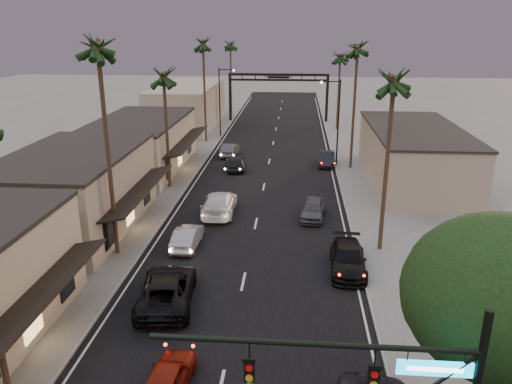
% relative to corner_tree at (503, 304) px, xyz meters
% --- Properties ---
extents(ground, '(200.00, 200.00, 0.00)m').
position_rel_corner_tree_xyz_m(ground, '(-9.48, 32.55, -5.98)').
color(ground, slate).
rests_on(ground, ground).
extents(road, '(14.00, 120.00, 0.02)m').
position_rel_corner_tree_xyz_m(road, '(-9.48, 37.55, -5.97)').
color(road, black).
rests_on(road, ground).
extents(sidewalk_left, '(5.00, 92.00, 0.12)m').
position_rel_corner_tree_xyz_m(sidewalk_left, '(-18.98, 44.55, -5.92)').
color(sidewalk_left, slate).
rests_on(sidewalk_left, ground).
extents(sidewalk_right, '(5.00, 92.00, 0.12)m').
position_rel_corner_tree_xyz_m(sidewalk_right, '(0.02, 44.55, -5.92)').
color(sidewalk_right, slate).
rests_on(sidewalk_right, ground).
extents(storefront_mid, '(8.00, 14.00, 5.50)m').
position_rel_corner_tree_xyz_m(storefront_mid, '(-22.48, 18.55, -3.23)').
color(storefront_mid, '#A39782').
rests_on(storefront_mid, ground).
extents(storefront_far, '(8.00, 16.00, 5.00)m').
position_rel_corner_tree_xyz_m(storefront_far, '(-22.48, 34.55, -3.48)').
color(storefront_far, '#C6B697').
rests_on(storefront_far, ground).
extents(storefront_dist, '(8.00, 20.00, 6.00)m').
position_rel_corner_tree_xyz_m(storefront_dist, '(-22.48, 57.55, -2.98)').
color(storefront_dist, '#A39782').
rests_on(storefront_dist, ground).
extents(building_right, '(8.00, 18.00, 5.00)m').
position_rel_corner_tree_xyz_m(building_right, '(4.52, 32.55, -3.48)').
color(building_right, '#A39782').
rests_on(building_right, ground).
extents(corner_tree, '(6.20, 6.20, 8.80)m').
position_rel_corner_tree_xyz_m(corner_tree, '(0.00, 0.00, 0.00)').
color(corner_tree, '#38281C').
rests_on(corner_tree, ground).
extents(arch, '(15.20, 0.40, 7.27)m').
position_rel_corner_tree_xyz_m(arch, '(-9.48, 62.55, -0.45)').
color(arch, black).
rests_on(arch, ground).
extents(streetlight_right, '(2.13, 0.30, 9.00)m').
position_rel_corner_tree_xyz_m(streetlight_right, '(-2.56, 37.55, -0.65)').
color(streetlight_right, black).
rests_on(streetlight_right, ground).
extents(streetlight_left, '(2.13, 0.30, 9.00)m').
position_rel_corner_tree_xyz_m(streetlight_left, '(-16.40, 50.55, -0.65)').
color(streetlight_left, black).
rests_on(streetlight_left, ground).
extents(palm_lb, '(3.20, 3.20, 15.20)m').
position_rel_corner_tree_xyz_m(palm_lb, '(-18.08, 14.55, 7.41)').
color(palm_lb, '#38281C').
rests_on(palm_lb, ground).
extents(palm_lc, '(3.20, 3.20, 12.20)m').
position_rel_corner_tree_xyz_m(palm_lc, '(-18.08, 28.55, 4.49)').
color(palm_lc, '#38281C').
rests_on(palm_lc, ground).
extents(palm_ld, '(3.20, 3.20, 14.20)m').
position_rel_corner_tree_xyz_m(palm_ld, '(-18.08, 47.55, 6.44)').
color(palm_ld, '#38281C').
rests_on(palm_ld, ground).
extents(palm_ra, '(3.20, 3.20, 13.20)m').
position_rel_corner_tree_xyz_m(palm_ra, '(-0.88, 16.55, 5.46)').
color(palm_ra, '#38281C').
rests_on(palm_ra, ground).
extents(palm_rb, '(3.20, 3.20, 14.20)m').
position_rel_corner_tree_xyz_m(palm_rb, '(-0.88, 36.55, 6.44)').
color(palm_rb, '#38281C').
rests_on(palm_rb, ground).
extents(palm_rc, '(3.20, 3.20, 12.20)m').
position_rel_corner_tree_xyz_m(palm_rc, '(-0.88, 56.55, 4.49)').
color(palm_rc, '#38281C').
rests_on(palm_rc, ground).
extents(palm_far, '(3.20, 3.20, 13.20)m').
position_rel_corner_tree_xyz_m(palm_far, '(-17.78, 70.55, 5.46)').
color(palm_far, '#38281C').
rests_on(palm_far, ground).
extents(oncoming_red, '(1.89, 4.11, 1.36)m').
position_rel_corner_tree_xyz_m(oncoming_red, '(-11.55, 2.12, -5.30)').
color(oncoming_red, maroon).
rests_on(oncoming_red, ground).
extents(oncoming_pickup, '(3.45, 6.33, 1.68)m').
position_rel_corner_tree_xyz_m(oncoming_pickup, '(-13.31, 8.90, -5.14)').
color(oncoming_pickup, black).
rests_on(oncoming_pickup, ground).
extents(oncoming_silver, '(1.56, 4.27, 1.40)m').
position_rel_corner_tree_xyz_m(oncoming_silver, '(-13.75, 16.09, -5.28)').
color(oncoming_silver, '#9C9BA0').
rests_on(oncoming_silver, ground).
extents(oncoming_white, '(2.52, 5.98, 1.72)m').
position_rel_corner_tree_xyz_m(oncoming_white, '(-12.53, 22.46, -5.12)').
color(oncoming_white, silver).
rests_on(oncoming_white, ground).
extents(oncoming_dgrey, '(2.45, 4.78, 1.56)m').
position_rel_corner_tree_xyz_m(oncoming_dgrey, '(-12.80, 35.10, -5.20)').
color(oncoming_dgrey, black).
rests_on(oncoming_dgrey, ground).
extents(oncoming_grey_far, '(1.72, 4.50, 1.46)m').
position_rel_corner_tree_xyz_m(oncoming_grey_far, '(-14.10, 40.60, -5.25)').
color(oncoming_grey_far, '#45454A').
rests_on(oncoming_grey_far, ground).
extents(curbside_black, '(2.30, 5.28, 1.51)m').
position_rel_corner_tree_xyz_m(curbside_black, '(-3.28, 13.50, -5.22)').
color(curbside_black, black).
rests_on(curbside_black, ground).
extents(curbside_grey, '(2.22, 4.52, 1.48)m').
position_rel_corner_tree_xyz_m(curbside_grey, '(-5.18, 22.08, -5.24)').
color(curbside_grey, '#424146').
rests_on(curbside_grey, ground).
extents(curbside_far, '(2.01, 4.55, 1.45)m').
position_rel_corner_tree_xyz_m(curbside_far, '(-3.28, 37.58, -5.25)').
color(curbside_far, black).
rests_on(curbside_far, ground).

